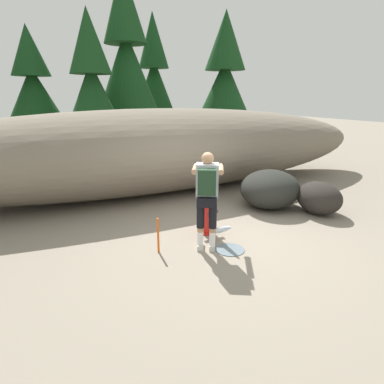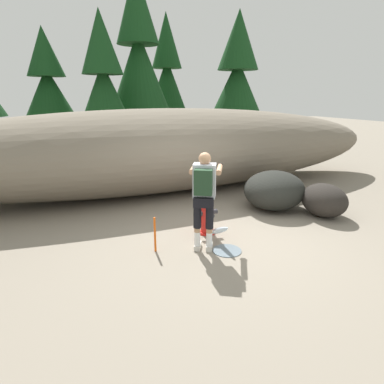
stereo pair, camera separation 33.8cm
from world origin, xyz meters
TOP-DOWN VIEW (x-y plane):
  - ground_plane at (0.00, 0.00)m, footprint 56.00×56.00m
  - dirt_embankment at (0.00, 3.51)m, footprint 13.94×3.20m
  - fire_hydrant at (-0.10, 0.33)m, footprint 0.40×0.35m
  - hydrant_water_jet at (-0.10, -0.23)m, footprint 0.48×0.90m
  - utility_worker at (-0.41, -0.20)m, footprint 0.83×1.03m
  - boulder_large at (2.61, 0.21)m, footprint 0.90×1.08m
  - boulder_mid at (1.91, 1.02)m, footprint 1.83×1.76m
  - pine_tree_left at (-2.60, 9.77)m, footprint 2.20×2.20m
  - pine_tree_center at (-0.76, 7.62)m, footprint 2.21×2.21m
  - pine_tree_right at (0.90, 9.00)m, footprint 2.60×2.60m
  - pine_tree_far_right at (2.69, 10.80)m, footprint 2.18×2.18m
  - pine_tree_ridge_end at (5.33, 8.72)m, footprint 2.81×2.81m
  - survey_stake at (-1.20, 0.00)m, footprint 0.04×0.04m

SIDE VIEW (x-z plane):
  - ground_plane at x=0.00m, z-range -0.04..0.00m
  - hydrant_water_jet at x=-0.10m, z-range -0.05..0.41m
  - survey_stake at x=-1.20m, z-range 0.00..0.60m
  - boulder_large at x=2.61m, z-range 0.00..0.70m
  - fire_hydrant at x=-0.10m, z-range -0.03..0.76m
  - boulder_mid at x=1.91m, z-range 0.00..0.87m
  - utility_worker at x=-0.41m, z-range 0.22..1.86m
  - dirt_embankment at x=0.00m, z-range 0.00..2.18m
  - pine_tree_center at x=-0.76m, z-range 0.17..5.52m
  - pine_tree_left at x=-2.60m, z-range 0.37..5.41m
  - pine_tree_ridge_end at x=5.33m, z-range 0.13..6.22m
  - pine_tree_far_right at x=2.69m, z-range 0.23..6.41m
  - pine_tree_right at x=0.90m, z-range 0.36..7.59m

